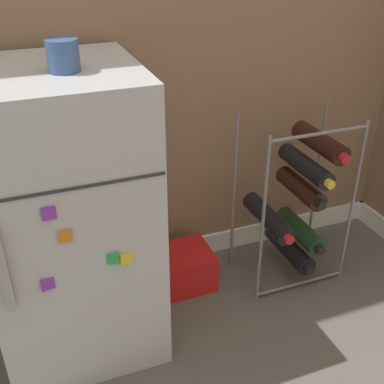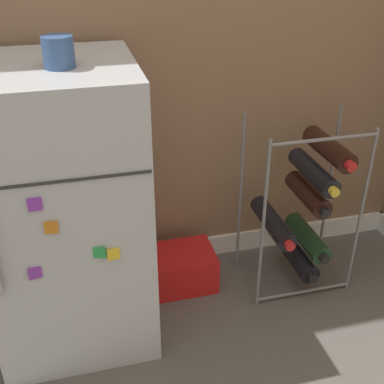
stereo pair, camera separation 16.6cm
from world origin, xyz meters
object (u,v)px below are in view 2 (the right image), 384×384
(mini_fridge, at_px, (66,211))
(fridge_top_cup, at_px, (58,52))
(wine_rack, at_px, (304,208))
(soda_box, at_px, (182,268))

(mini_fridge, relative_size, fridge_top_cup, 11.44)
(mini_fridge, distance_m, wine_rack, 0.88)
(mini_fridge, relative_size, soda_box, 3.71)
(mini_fridge, xyz_separation_m, fridge_top_cup, (0.04, -0.05, 0.52))
(wine_rack, distance_m, fridge_top_cup, 1.06)
(wine_rack, height_order, soda_box, wine_rack)
(soda_box, bearing_deg, wine_rack, -9.35)
(fridge_top_cup, bearing_deg, wine_rack, 6.31)
(mini_fridge, height_order, fridge_top_cup, fridge_top_cup)
(fridge_top_cup, bearing_deg, mini_fridge, 128.34)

